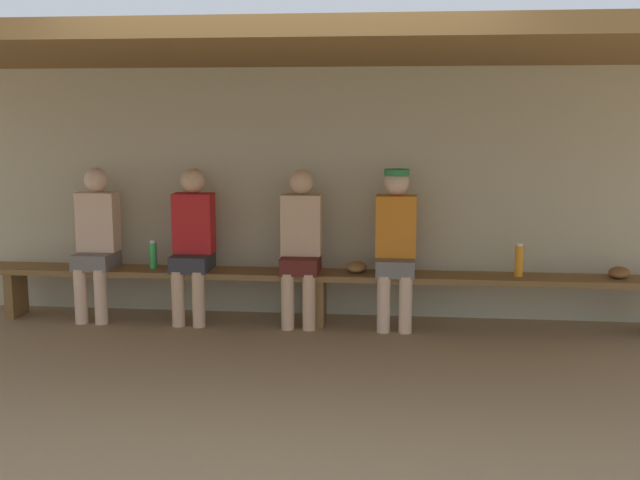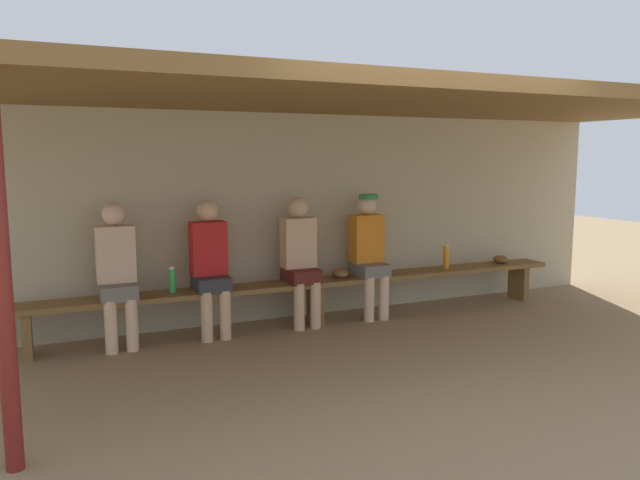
{
  "view_description": "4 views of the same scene",
  "coord_description": "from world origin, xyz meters",
  "views": [
    {
      "loc": [
        -2.31,
        -4.36,
        3.26
      ],
      "look_at": [
        -0.77,
        1.33,
        1.02
      ],
      "focal_mm": 29.03,
      "sensor_mm": 36.0,
      "label": 1
    },
    {
      "loc": [
        1.09,
        -3.7,
        1.74
      ],
      "look_at": [
        -0.71,
        1.3,
        0.94
      ],
      "focal_mm": 33.11,
      "sensor_mm": 36.0,
      "label": 2
    },
    {
      "loc": [
        -1.29,
        -3.07,
        2.6
      ],
      "look_at": [
        -0.24,
        1.33,
        0.71
      ],
      "focal_mm": 40.32,
      "sensor_mm": 36.0,
      "label": 3
    },
    {
      "loc": [
        2.32,
        -4.05,
        2.06
      ],
      "look_at": [
        -0.66,
        1.12,
        0.73
      ],
      "focal_mm": 38.97,
      "sensor_mm": 36.0,
      "label": 4
    }
  ],
  "objects": [
    {
      "name": "water_bottle_clear",
      "position": [
        -1.5,
        1.51,
        0.56
      ],
      "size": [
        0.06,
        0.06,
        0.21
      ],
      "color": "silver",
      "rests_on": "bench"
    },
    {
      "name": "baseball_glove_dark_brown",
      "position": [
        0.5,
        1.51,
        0.51
      ],
      "size": [
        0.28,
        0.29,
        0.09
      ],
      "primitive_type": "ellipsoid",
      "rotation": [
        0.0,
        0.0,
        5.39
      ],
      "color": "olive",
      "rests_on": "bench"
    },
    {
      "name": "bench",
      "position": [
        0.0,
        1.55,
        0.39
      ],
      "size": [
        6.0,
        0.36,
        0.46
      ],
      "color": "#9E7547",
      "rests_on": "ground"
    },
    {
      "name": "player_in_blue",
      "position": [
        -1.97,
        1.55,
        0.75
      ],
      "size": [
        0.34,
        0.42,
        1.34
      ],
      "color": "#591E19",
      "rests_on": "ground"
    },
    {
      "name": "player_in_white",
      "position": [
        -1.06,
        1.55,
        0.75
      ],
      "size": [
        0.34,
        0.42,
        1.34
      ],
      "color": "navy",
      "rests_on": "ground"
    },
    {
      "name": "dugout_roof",
      "position": [
        0.0,
        0.7,
        2.26
      ],
      "size": [
        8.0,
        2.8,
        0.12
      ],
      "primitive_type": "cube",
      "color": "olive",
      "rests_on": "back_wall"
    },
    {
      "name": "back_wall",
      "position": [
        0.0,
        2.0,
        1.1
      ],
      "size": [
        8.0,
        0.2,
        2.2
      ],
      "primitive_type": "cube",
      "color": "tan",
      "rests_on": "ground"
    },
    {
      "name": "player_near_post",
      "position": [
        1.98,
        1.55,
        0.73
      ],
      "size": [
        0.34,
        0.42,
        1.34
      ],
      "color": "gray",
      "rests_on": "ground"
    },
    {
      "name": "baseball_glove_worn",
      "position": [
        -0.47,
        1.54,
        0.51
      ],
      "size": [
        0.21,
        0.27,
        0.09
      ],
      "primitive_type": "ellipsoid",
      "rotation": [
        0.0,
        0.0,
        4.9
      ],
      "color": "brown",
      "rests_on": "bench"
    },
    {
      "name": "ground_plane",
      "position": [
        0.0,
        0.0,
        0.0
      ],
      "size": [
        24.0,
        24.0,
        0.0
      ],
      "primitive_type": "plane",
      "color": "brown"
    },
    {
      "name": "baseball_bat",
      "position": [
        1.03,
        1.55,
        0.49
      ],
      "size": [
        0.85,
        0.09,
        0.07
      ],
      "primitive_type": "cylinder",
      "rotation": [
        0.0,
        1.57,
        0.03
      ],
      "color": "#333338",
      "rests_on": "bench"
    }
  ]
}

